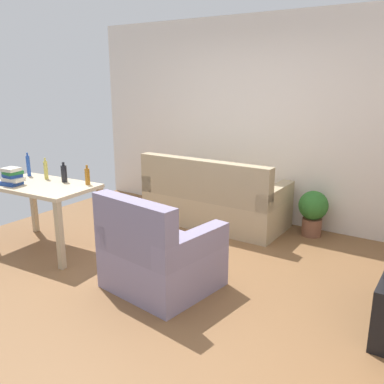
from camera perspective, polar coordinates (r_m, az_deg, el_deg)
name	(u,v)px	position (r m, az deg, el deg)	size (l,w,h in m)	color
ground_plane	(156,274)	(4.27, -4.92, -11.19)	(5.20, 4.40, 0.02)	brown
wall_rear	(255,120)	(5.73, 8.70, 9.72)	(5.20, 0.10, 2.70)	silver
couch	(213,202)	(5.53, 2.93, -1.37)	(1.86, 0.84, 0.92)	tan
desk	(43,194)	(4.92, -19.84, -0.21)	(1.24, 0.78, 0.76)	#C6B28E
potted_plant	(313,210)	(5.32, 16.31, -2.40)	(0.36, 0.36, 0.57)	brown
armchair	(158,256)	(3.86, -4.67, -8.76)	(1.00, 0.95, 0.92)	gray
bottle_blue	(28,166)	(5.34, -21.59, 3.40)	(0.04, 0.04, 0.28)	#2347A3
bottle_squat	(46,170)	(5.11, -19.47, 2.90)	(0.05, 0.05, 0.25)	#BCB24C
bottle_dark	(64,173)	(4.90, -17.20, 2.45)	(0.07, 0.07, 0.23)	black
bottle_amber	(87,176)	(4.71, -14.21, 2.12)	(0.05, 0.05, 0.22)	#9E6019
book_stack	(12,177)	(4.96, -23.50, 1.95)	(0.26, 0.21, 0.19)	navy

